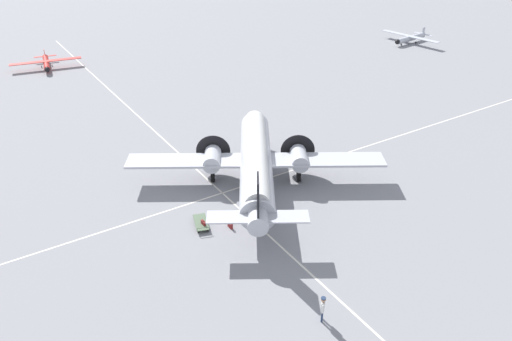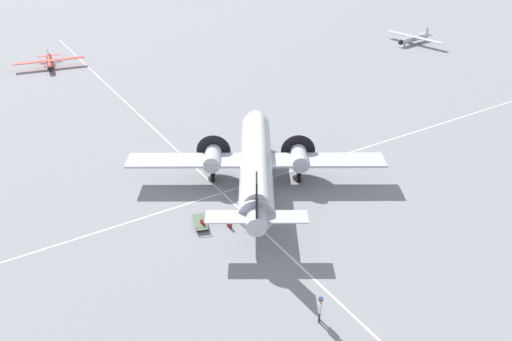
% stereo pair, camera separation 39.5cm
% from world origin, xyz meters
% --- Properties ---
extents(ground_plane, '(300.00, 300.00, 0.00)m').
position_xyz_m(ground_plane, '(0.00, 0.00, 0.00)').
color(ground_plane, gray).
extents(apron_line_eastwest, '(120.00, 0.16, 0.01)m').
position_xyz_m(apron_line_eastwest, '(0.00, -2.88, 0.00)').
color(apron_line_eastwest, silver).
rests_on(apron_line_eastwest, ground_plane).
extents(apron_line_northsouth, '(0.16, 120.00, 0.01)m').
position_xyz_m(apron_line_northsouth, '(-0.84, 0.00, 0.00)').
color(apron_line_northsouth, silver).
rests_on(apron_line_northsouth, ground_plane).
extents(airliner_main, '(17.70, 20.38, 5.98)m').
position_xyz_m(airliner_main, '(-0.38, 0.23, 2.58)').
color(airliner_main, silver).
rests_on(airliner_main, ground_plane).
extents(crew_foreground, '(0.48, 0.44, 1.80)m').
position_xyz_m(crew_foreground, '(15.05, -4.89, 1.13)').
color(crew_foreground, navy).
rests_on(crew_foreground, ground_plane).
extents(suitcase_near_door, '(0.51, 0.19, 0.65)m').
position_xyz_m(suitcase_near_door, '(2.81, -6.54, 0.31)').
color(suitcase_near_door, maroon).
rests_on(suitcase_near_door, ground_plane).
extents(suitcase_upright_spare, '(0.51, 0.20, 0.50)m').
position_xyz_m(suitcase_upright_spare, '(3.89, -4.81, 0.23)').
color(suitcase_upright_spare, maroon).
rests_on(suitcase_upright_spare, ground_plane).
extents(baggage_cart, '(2.45, 1.62, 0.56)m').
position_xyz_m(baggage_cart, '(2.44, -6.56, 0.28)').
color(baggage_cart, '#4C6047').
rests_on(baggage_cart, ground_plane).
extents(light_aircraft_distant, '(7.40, 9.84, 1.91)m').
position_xyz_m(light_aircraft_distant, '(-44.74, -7.65, 0.81)').
color(light_aircraft_distant, '#B2231E').
rests_on(light_aircraft_distant, ground_plane).
extents(light_aircraft_taxiing, '(10.97, 8.21, 2.08)m').
position_xyz_m(light_aircraft_taxiing, '(-26.13, 47.58, 0.85)').
color(light_aircraft_taxiing, '#B7BCC6').
rests_on(light_aircraft_taxiing, ground_plane).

